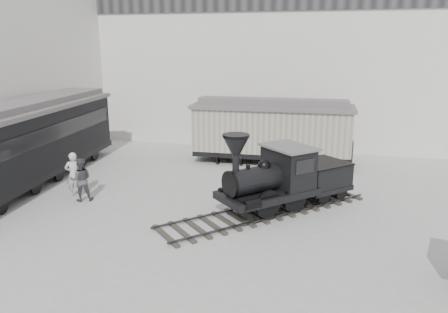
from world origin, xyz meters
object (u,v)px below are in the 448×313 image
(locomotive, at_px, (281,181))
(visitor_a, at_px, (74,175))
(visitor_b, at_px, (81,180))
(boxcar, at_px, (272,130))
(passenger_coach, at_px, (29,142))

(locomotive, distance_m, visitor_a, 8.56)
(locomotive, bearing_deg, visitor_b, -128.50)
(visitor_a, bearing_deg, boxcar, -159.81)
(passenger_coach, xyz_separation_m, visitor_b, (3.49, -1.50, -1.05))
(locomotive, xyz_separation_m, visitor_a, (-8.53, -0.64, -0.20))
(passenger_coach, bearing_deg, boxcar, 26.38)
(locomotive, xyz_separation_m, passenger_coach, (-11.46, 0.48, 0.79))
(visitor_b, bearing_deg, passenger_coach, -52.86)
(locomotive, height_order, visitor_b, locomotive)
(boxcar, height_order, visitor_b, boxcar)
(boxcar, distance_m, visitor_a, 10.32)
(passenger_coach, height_order, visitor_b, passenger_coach)
(locomotive, distance_m, passenger_coach, 11.50)
(boxcar, xyz_separation_m, passenger_coach, (-10.08, -6.27, 0.13))
(boxcar, height_order, passenger_coach, passenger_coach)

